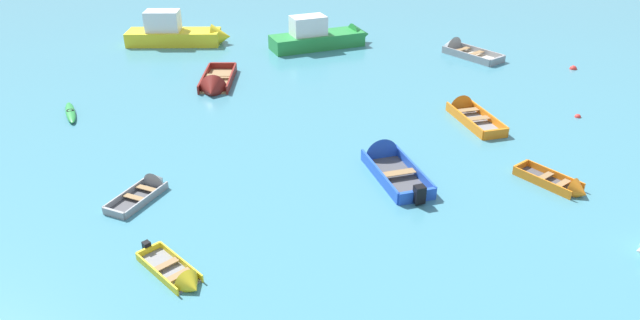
{
  "coord_description": "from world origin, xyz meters",
  "views": [
    {
      "loc": [
        4.27,
        4.2,
        11.46
      ],
      "look_at": [
        0.0,
        25.06,
        0.15
      ],
      "focal_mm": 32.34,
      "sensor_mm": 36.0,
      "label": 1
    }
  ],
  "objects_px": {
    "rowboat_orange_cluster_inner": "(564,186)",
    "rowboat_orange_foreground_center": "(465,111)",
    "mooring_buoy_trailing": "(578,117)",
    "rowboat_yellow_outer_right": "(181,278)",
    "rowboat_grey_near_left": "(458,50)",
    "rowboat_grey_center": "(150,187)",
    "rowboat_maroon_midfield_left": "(215,86)",
    "kayak_green_midfield_right": "(70,112)",
    "motor_launch_green_distant_center": "(323,36)",
    "rowboat_blue_back_row_right": "(386,161)",
    "mooring_buoy_between_boats_left": "(573,69)",
    "motor_launch_yellow_near_right": "(180,33)"
  },
  "relations": [
    {
      "from": "rowboat_grey_center",
      "to": "rowboat_yellow_outer_right",
      "type": "bearing_deg",
      "value": -54.83
    },
    {
      "from": "rowboat_blue_back_row_right",
      "to": "motor_launch_yellow_near_right",
      "type": "bearing_deg",
      "value": 136.65
    },
    {
      "from": "rowboat_orange_cluster_inner",
      "to": "rowboat_grey_center",
      "type": "bearing_deg",
      "value": -168.34
    },
    {
      "from": "rowboat_grey_center",
      "to": "rowboat_grey_near_left",
      "type": "distance_m",
      "value": 23.42
    },
    {
      "from": "motor_launch_green_distant_center",
      "to": "rowboat_yellow_outer_right",
      "type": "distance_m",
      "value": 24.62
    },
    {
      "from": "motor_launch_yellow_near_right",
      "to": "mooring_buoy_trailing",
      "type": "relative_size",
      "value": 23.06
    },
    {
      "from": "rowboat_orange_cluster_inner",
      "to": "rowboat_blue_back_row_right",
      "type": "xyz_separation_m",
      "value": [
        -6.93,
        0.6,
        0.06
      ]
    },
    {
      "from": "rowboat_blue_back_row_right",
      "to": "rowboat_maroon_midfield_left",
      "type": "xyz_separation_m",
      "value": [
        -10.14,
        6.88,
        -0.01
      ]
    },
    {
      "from": "rowboat_grey_near_left",
      "to": "motor_launch_green_distant_center",
      "type": "bearing_deg",
      "value": -177.27
    },
    {
      "from": "motor_launch_green_distant_center",
      "to": "mooring_buoy_trailing",
      "type": "xyz_separation_m",
      "value": [
        14.63,
        -9.07,
        -0.71
      ]
    },
    {
      "from": "rowboat_blue_back_row_right",
      "to": "mooring_buoy_between_boats_left",
      "type": "distance_m",
      "value": 17.54
    },
    {
      "from": "rowboat_orange_cluster_inner",
      "to": "rowboat_grey_center",
      "type": "xyz_separation_m",
      "value": [
        -15.64,
        -3.23,
        -0.03
      ]
    },
    {
      "from": "rowboat_orange_cluster_inner",
      "to": "mooring_buoy_trailing",
      "type": "distance_m",
      "value": 7.76
    },
    {
      "from": "mooring_buoy_between_boats_left",
      "to": "rowboat_yellow_outer_right",
      "type": "bearing_deg",
      "value": -123.33
    },
    {
      "from": "rowboat_yellow_outer_right",
      "to": "rowboat_maroon_midfield_left",
      "type": "height_order",
      "value": "rowboat_maroon_midfield_left"
    },
    {
      "from": "mooring_buoy_between_boats_left",
      "to": "rowboat_orange_foreground_center",
      "type": "bearing_deg",
      "value": -128.07
    },
    {
      "from": "rowboat_yellow_outer_right",
      "to": "rowboat_grey_near_left",
      "type": "bearing_deg",
      "value": 71.47
    },
    {
      "from": "rowboat_yellow_outer_right",
      "to": "rowboat_grey_near_left",
      "type": "relative_size",
      "value": 0.66
    },
    {
      "from": "rowboat_yellow_outer_right",
      "to": "motor_launch_yellow_near_right",
      "type": "distance_m",
      "value": 25.38
    },
    {
      "from": "mooring_buoy_trailing",
      "to": "rowboat_yellow_outer_right",
      "type": "bearing_deg",
      "value": -132.28
    },
    {
      "from": "rowboat_orange_cluster_inner",
      "to": "rowboat_yellow_outer_right",
      "type": "bearing_deg",
      "value": -146.9
    },
    {
      "from": "mooring_buoy_between_boats_left",
      "to": "rowboat_grey_center",
      "type": "bearing_deg",
      "value": -135.36
    },
    {
      "from": "rowboat_orange_cluster_inner",
      "to": "rowboat_blue_back_row_right",
      "type": "distance_m",
      "value": 6.95
    },
    {
      "from": "rowboat_orange_foreground_center",
      "to": "rowboat_blue_back_row_right",
      "type": "bearing_deg",
      "value": -118.24
    },
    {
      "from": "rowboat_grey_near_left",
      "to": "motor_launch_yellow_near_right",
      "type": "height_order",
      "value": "motor_launch_yellow_near_right"
    },
    {
      "from": "rowboat_orange_foreground_center",
      "to": "mooring_buoy_between_boats_left",
      "type": "xyz_separation_m",
      "value": [
        6.55,
        8.36,
        -0.2
      ]
    },
    {
      "from": "rowboat_yellow_outer_right",
      "to": "motor_launch_yellow_near_right",
      "type": "relative_size",
      "value": 0.39
    },
    {
      "from": "rowboat_yellow_outer_right",
      "to": "motor_launch_green_distant_center",
      "type": "bearing_deg",
      "value": 91.17
    },
    {
      "from": "rowboat_orange_cluster_inner",
      "to": "rowboat_yellow_outer_right",
      "type": "relative_size",
      "value": 1.01
    },
    {
      "from": "rowboat_orange_foreground_center",
      "to": "motor_launch_yellow_near_right",
      "type": "bearing_deg",
      "value": 155.72
    },
    {
      "from": "rowboat_orange_cluster_inner",
      "to": "rowboat_orange_foreground_center",
      "type": "xyz_separation_m",
      "value": [
        -3.62,
        6.75,
        0.04
      ]
    },
    {
      "from": "rowboat_blue_back_row_right",
      "to": "motor_launch_yellow_near_right",
      "type": "xyz_separation_m",
      "value": [
        -15.52,
        14.65,
        0.51
      ]
    },
    {
      "from": "rowboat_grey_near_left",
      "to": "rowboat_blue_back_row_right",
      "type": "bearing_deg",
      "value": -100.48
    },
    {
      "from": "rowboat_orange_cluster_inner",
      "to": "motor_launch_yellow_near_right",
      "type": "xyz_separation_m",
      "value": [
        -22.45,
        15.24,
        0.57
      ]
    },
    {
      "from": "motor_launch_green_distant_center",
      "to": "rowboat_orange_cluster_inner",
      "type": "bearing_deg",
      "value": -52.41
    },
    {
      "from": "rowboat_orange_cluster_inner",
      "to": "mooring_buoy_trailing",
      "type": "bearing_deg",
      "value": 76.21
    },
    {
      "from": "kayak_green_midfield_right",
      "to": "rowboat_yellow_outer_right",
      "type": "bearing_deg",
      "value": -45.49
    },
    {
      "from": "rowboat_maroon_midfield_left",
      "to": "rowboat_grey_near_left",
      "type": "relative_size",
      "value": 1.14
    },
    {
      "from": "rowboat_grey_center",
      "to": "kayak_green_midfield_right",
      "type": "xyz_separation_m",
      "value": [
        -7.22,
        5.99,
        -0.0
      ]
    },
    {
      "from": "rowboat_orange_foreground_center",
      "to": "kayak_green_midfield_right",
      "type": "xyz_separation_m",
      "value": [
        -19.24,
        -3.99,
        -0.08
      ]
    },
    {
      "from": "mooring_buoy_between_boats_left",
      "to": "rowboat_blue_back_row_right",
      "type": "bearing_deg",
      "value": -124.17
    },
    {
      "from": "rowboat_orange_foreground_center",
      "to": "mooring_buoy_trailing",
      "type": "bearing_deg",
      "value": 8.1
    },
    {
      "from": "rowboat_orange_cluster_inner",
      "to": "kayak_green_midfield_right",
      "type": "relative_size",
      "value": 1.12
    },
    {
      "from": "rowboat_orange_foreground_center",
      "to": "motor_launch_green_distant_center",
      "type": "bearing_deg",
      "value": 132.92
    },
    {
      "from": "rowboat_orange_cluster_inner",
      "to": "motor_launch_green_distant_center",
      "type": "distance_m",
      "value": 20.96
    },
    {
      "from": "motor_launch_green_distant_center",
      "to": "rowboat_blue_back_row_right",
      "type": "bearing_deg",
      "value": -69.92
    },
    {
      "from": "rowboat_orange_cluster_inner",
      "to": "rowboat_orange_foreground_center",
      "type": "bearing_deg",
      "value": 118.21
    },
    {
      "from": "rowboat_maroon_midfield_left",
      "to": "mooring_buoy_between_boats_left",
      "type": "bearing_deg",
      "value": 20.9
    },
    {
      "from": "rowboat_orange_foreground_center",
      "to": "mooring_buoy_trailing",
      "type": "height_order",
      "value": "rowboat_orange_foreground_center"
    },
    {
      "from": "rowboat_blue_back_row_right",
      "to": "kayak_green_midfield_right",
      "type": "xyz_separation_m",
      "value": [
        -15.93,
        2.17,
        -0.1
      ]
    }
  ]
}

